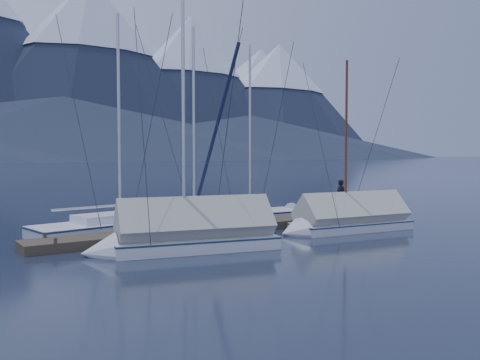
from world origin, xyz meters
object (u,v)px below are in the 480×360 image
(sailboat_open_left, at_px, (131,226))
(person, at_px, (341,196))
(sailboat_open_mid, at_px, (202,219))
(sailboat_covered_near, at_px, (343,222))
(sailboat_covered_far, at_px, (180,238))
(sailboat_open_right, at_px, (259,216))

(sailboat_open_left, xyz_separation_m, person, (10.53, -2.30, 0.99))
(sailboat_open_mid, xyz_separation_m, person, (6.70, -2.73, 0.99))
(sailboat_open_left, distance_m, sailboat_covered_near, 9.19)
(sailboat_covered_near, distance_m, person, 4.43)
(sailboat_open_left, relative_size, person, 6.09)
(sailboat_open_mid, height_order, person, sailboat_open_mid)
(sailboat_open_mid, xyz_separation_m, sailboat_covered_near, (3.61, -5.81, 0.23))
(sailboat_covered_far, bearing_deg, person, 15.44)
(sailboat_open_left, height_order, sailboat_covered_near, sailboat_open_left)
(sailboat_open_right, bearing_deg, sailboat_open_left, 177.56)
(sailboat_open_left, xyz_separation_m, sailboat_open_right, (6.71, -0.29, -0.01))
(sailboat_covered_far, bearing_deg, sailboat_open_mid, 53.52)
(sailboat_covered_near, xyz_separation_m, sailboat_covered_far, (-7.86, 0.06, 0.05))
(sailboat_open_left, distance_m, person, 10.82)
(sailboat_covered_far, xyz_separation_m, person, (10.95, 3.03, 0.71))
(sailboat_open_left, bearing_deg, sailboat_covered_near, -35.87)
(sailboat_open_right, distance_m, sailboat_covered_far, 8.73)
(sailboat_covered_far, bearing_deg, sailboat_open_right, 35.23)
(sailboat_covered_far, relative_size, person, 5.62)
(sailboat_covered_near, bearing_deg, sailboat_open_mid, 121.84)
(sailboat_open_mid, bearing_deg, sailboat_open_right, -13.95)
(sailboat_open_left, bearing_deg, person, -12.30)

